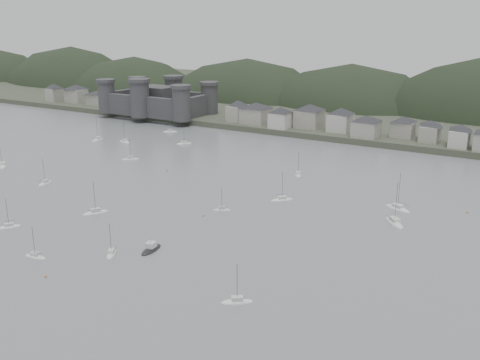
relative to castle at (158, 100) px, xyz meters
The scene contains 9 objects.
ground 216.45m from the castle, 56.28° to the right, with size 900.00×900.00×0.00m, color slate.
far_shore_land 166.61m from the castle, 43.83° to the left, with size 900.00×250.00×3.00m, color #383D2D.
forested_ridge 155.26m from the castle, 35.67° to the left, with size 851.55×103.94×102.57m.
castle is the anchor object (origin of this frame).
waterfront_town 170.64m from the castle, ahead, with size 451.48×28.46×12.92m.
sailboat_lead 170.97m from the castle, 44.37° to the right, with size 5.80×4.52×7.82m.
moored_fleet 140.47m from the castle, 50.67° to the right, with size 208.69×162.34×13.64m.
motor_launch_far 197.74m from the castle, 51.61° to the right, with size 3.75×8.34×3.93m.
mooring_buoys 170.76m from the castle, 48.16° to the right, with size 173.83×126.46×0.70m.
Camera 1 is at (89.86, -76.10, 58.64)m, focal length 40.82 mm.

